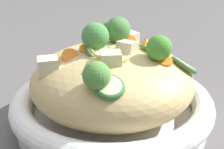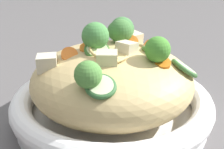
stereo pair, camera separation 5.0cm
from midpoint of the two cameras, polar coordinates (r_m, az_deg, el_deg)
name	(u,v)px [view 2 (the right image)]	position (r m, az deg, el deg)	size (l,w,h in m)	color
ground_plane	(112,121)	(0.54, 2.69, -8.16)	(3.00, 3.00, 0.00)	#534F4F
serving_bowl	(112,106)	(0.53, 2.74, -5.62)	(0.32, 0.32, 0.05)	white
noodle_heap	(112,81)	(0.51, 2.84, -1.14)	(0.25, 0.25, 0.11)	tan
broccoli_florets	(117,40)	(0.50, 3.80, 5.97)	(0.17, 0.21, 0.07)	#91AC6B
carrot_coins	(119,50)	(0.49, 4.15, 4.17)	(0.14, 0.13, 0.03)	orange
zucchini_slices	(140,64)	(0.46, 7.96, 1.77)	(0.15, 0.19, 0.05)	beige
chicken_chunks	(101,52)	(0.48, 0.97, 3.81)	(0.11, 0.18, 0.04)	beige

